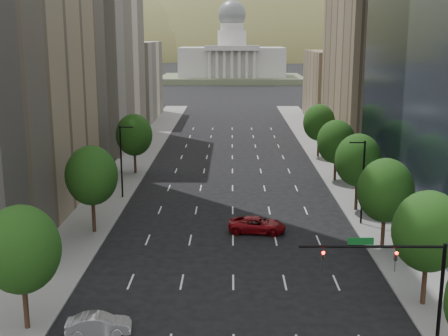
{
  "coord_description": "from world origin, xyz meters",
  "views": [
    {
      "loc": [
        -0.2,
        -4.38,
        19.52
      ],
      "look_at": [
        -0.83,
        46.56,
        8.0
      ],
      "focal_mm": 47.2,
      "sensor_mm": 36.0,
      "label": 1
    }
  ],
  "objects_px": {
    "traffic_signal": "(403,271)",
    "car_red_far": "(257,225)",
    "car_silver": "(99,324)",
    "capitol": "(232,62)"
  },
  "relations": [
    {
      "from": "traffic_signal",
      "to": "car_red_far",
      "type": "bearing_deg",
      "value": 109.86
    },
    {
      "from": "car_silver",
      "to": "car_red_far",
      "type": "height_order",
      "value": "car_red_far"
    },
    {
      "from": "capitol",
      "to": "car_red_far",
      "type": "xyz_separation_m",
      "value": [
        2.45,
        -197.34,
        -7.78
      ]
    },
    {
      "from": "capitol",
      "to": "car_red_far",
      "type": "distance_m",
      "value": 197.51
    },
    {
      "from": "car_silver",
      "to": "car_red_far",
      "type": "distance_m",
      "value": 23.87
    },
    {
      "from": "traffic_signal",
      "to": "car_silver",
      "type": "xyz_separation_m",
      "value": [
        -19.53,
        1.42,
        -4.46
      ]
    },
    {
      "from": "traffic_signal",
      "to": "capitol",
      "type": "height_order",
      "value": "capitol"
    },
    {
      "from": "traffic_signal",
      "to": "car_red_far",
      "type": "xyz_separation_m",
      "value": [
        -8.08,
        22.37,
        -4.37
      ]
    },
    {
      "from": "traffic_signal",
      "to": "capitol",
      "type": "bearing_deg",
      "value": 92.74
    },
    {
      "from": "capitol",
      "to": "car_red_far",
      "type": "relative_size",
      "value": 10.39
    }
  ]
}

